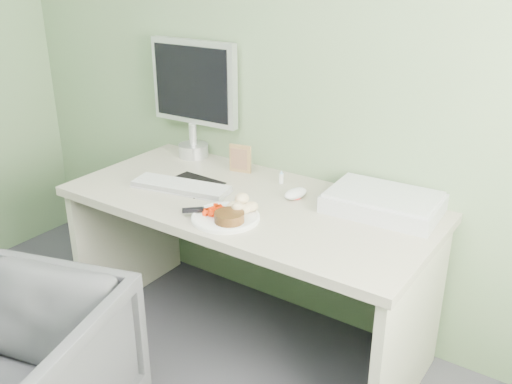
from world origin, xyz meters
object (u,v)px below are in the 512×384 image
Objects in this scene: plate at (226,218)px; scanner at (383,203)px; desk_chair at (18,376)px; monitor at (194,92)px; desk at (248,237)px.

scanner is (0.48, 0.42, 0.03)m from plate.
desk_chair is at bearing -115.41° from plate.
desk_chair is (-0.36, -0.76, -0.42)m from plate.
plate is 0.85m from monitor.
scanner reaches higher than plate.
scanner is 1.52m from desk_chair.
monitor is at bearing 138.23° from plate.
scanner reaches higher than desk_chair.
monitor reaches higher than desk_chair.
desk is 5.88× the size of plate.
plate is at bearing 47.91° from desk_chair.
monitor is at bearing 150.12° from desk.
scanner reaches higher than desk.
plate is (0.04, -0.21, 0.19)m from desk.
plate is at bearing -142.37° from scanner.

